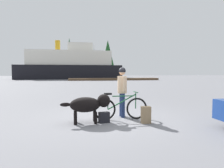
{
  "coord_description": "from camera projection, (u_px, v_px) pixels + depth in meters",
  "views": [
    {
      "loc": [
        -1.15,
        -6.25,
        1.54
      ],
      "look_at": [
        0.28,
        1.39,
        1.07
      ],
      "focal_mm": 31.07,
      "sensor_mm": 36.0,
      "label": 1
    }
  ],
  "objects": [
    {
      "name": "ground_plane",
      "position": [
        111.0,
        119.0,
        6.44
      ],
      "size": [
        160.0,
        160.0,
        0.0
      ],
      "primitive_type": "plane",
      "color": "slate"
    },
    {
      "name": "bicycle",
      "position": [
        121.0,
        108.0,
        6.26
      ],
      "size": [
        1.77,
        0.44,
        0.91
      ],
      "color": "black",
      "rests_on": "ground_plane"
    },
    {
      "name": "person_cyclist",
      "position": [
        122.0,
        87.0,
        6.65
      ],
      "size": [
        0.32,
        0.53,
        1.71
      ],
      "color": "navy",
      "rests_on": "ground_plane"
    },
    {
      "name": "dog",
      "position": [
        89.0,
        104.0,
        5.88
      ],
      "size": [
        1.51,
        0.54,
        0.87
      ],
      "color": "black",
      "rests_on": "ground_plane"
    },
    {
      "name": "backpack",
      "position": [
        146.0,
        115.0,
        5.86
      ],
      "size": [
        0.3,
        0.23,
        0.51
      ],
      "primitive_type": "cube",
      "rotation": [
        0.0,
        0.0,
        -0.13
      ],
      "color": "#8C7251",
      "rests_on": "ground_plane"
    },
    {
      "name": "handbag_pannier",
      "position": [
        104.0,
        117.0,
        5.92
      ],
      "size": [
        0.35,
        0.24,
        0.32
      ],
      "primitive_type": "cube",
      "rotation": [
        0.0,
        0.0,
        0.21
      ],
      "color": "black",
      "rests_on": "ground_plane"
    },
    {
      "name": "dock_pier",
      "position": [
        114.0,
        79.0,
        37.09
      ],
      "size": [
        17.1,
        2.44,
        0.4
      ],
      "primitive_type": "cube",
      "color": "brown",
      "rests_on": "ground_plane"
    },
    {
      "name": "ferry_boat",
      "position": [
        71.0,
        66.0,
        44.43
      ],
      "size": [
        22.66,
        7.86,
        8.66
      ],
      "color": "black",
      "rests_on": "ground_plane"
    },
    {
      "name": "sailboat_moored",
      "position": [
        94.0,
        76.0,
        47.82
      ],
      "size": [
        6.48,
        1.81,
        8.38
      ],
      "color": "navy",
      "rests_on": "ground_plane"
    },
    {
      "name": "pine_tree_far_left",
      "position": [
        57.0,
        56.0,
        58.2
      ],
      "size": [
        3.81,
        3.81,
        9.85
      ],
      "color": "#4C331E",
      "rests_on": "ground_plane"
    },
    {
      "name": "pine_tree_center",
      "position": [
        69.0,
        54.0,
        57.37
      ],
      "size": [
        2.84,
        2.84,
        11.65
      ],
      "color": "#4C331E",
      "rests_on": "ground_plane"
    },
    {
      "name": "pine_tree_far_right",
      "position": [
        108.0,
        55.0,
        58.99
      ],
      "size": [
        4.32,
        4.32,
        11.24
      ],
      "color": "#4C331E",
      "rests_on": "ground_plane"
    }
  ]
}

